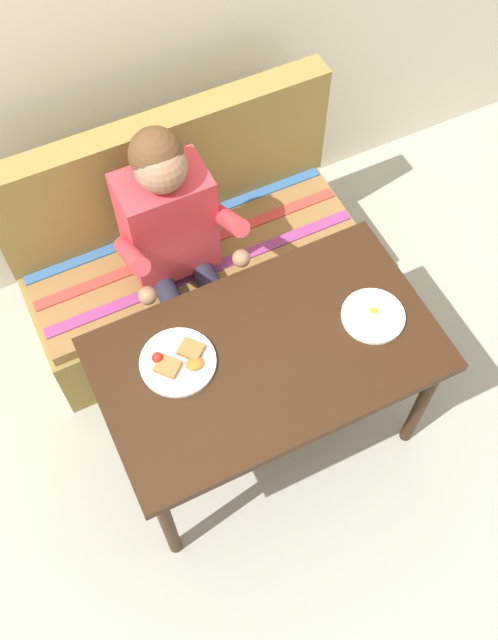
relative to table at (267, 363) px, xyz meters
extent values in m
plane|color=#A3A192|center=(0.00, 0.00, -0.65)|extent=(8.00, 8.00, 0.00)
cube|color=#311C0D|center=(0.00, 0.00, 0.06)|extent=(1.20, 0.70, 0.04)
cylinder|color=#311C0D|center=(-0.54, -0.29, -0.30)|extent=(0.05, 0.05, 0.69)
cylinder|color=#311C0D|center=(0.54, -0.29, -0.30)|extent=(0.05, 0.05, 0.69)
cylinder|color=#311C0D|center=(-0.54, 0.29, -0.30)|extent=(0.05, 0.05, 0.69)
cylinder|color=#311C0D|center=(0.54, 0.29, -0.30)|extent=(0.05, 0.05, 0.69)
cube|color=olive|center=(0.00, 0.72, -0.45)|extent=(1.44, 0.56, 0.40)
cube|color=olive|center=(0.00, 0.72, -0.22)|extent=(1.40, 0.52, 0.06)
cube|color=olive|center=(0.00, 0.94, 0.08)|extent=(1.44, 0.12, 0.54)
cube|color=#93387A|center=(0.00, 0.58, -0.18)|extent=(1.38, 0.05, 0.01)
cube|color=#C63D33|center=(0.00, 0.72, -0.18)|extent=(1.38, 0.05, 0.01)
cube|color=#336099|center=(0.00, 0.86, -0.18)|extent=(1.38, 0.05, 0.01)
cube|color=#CA343D|center=(-0.10, 0.66, 0.11)|extent=(0.34, 0.22, 0.48)
sphere|color=#9E7051|center=(-0.10, 0.64, 0.44)|extent=(0.19, 0.19, 0.19)
sphere|color=brown|center=(-0.10, 0.67, 0.47)|extent=(0.19, 0.19, 0.19)
cylinder|color=#CA343D|center=(-0.29, 0.52, 0.18)|extent=(0.07, 0.29, 0.23)
cylinder|color=#CA343D|center=(0.09, 0.52, 0.18)|extent=(0.07, 0.29, 0.23)
sphere|color=#9E7051|center=(-0.29, 0.40, 0.08)|extent=(0.07, 0.07, 0.07)
sphere|color=#9E7051|center=(0.09, 0.40, 0.08)|extent=(0.07, 0.07, 0.07)
cylinder|color=#232333|center=(-0.19, 0.49, -0.13)|extent=(0.09, 0.34, 0.09)
cylinder|color=#232333|center=(-0.19, 0.32, -0.39)|extent=(0.08, 0.08, 0.52)
cube|color=black|center=(-0.19, 0.26, -0.62)|extent=(0.09, 0.20, 0.05)
cylinder|color=#232333|center=(-0.02, 0.49, -0.13)|extent=(0.09, 0.34, 0.09)
cylinder|color=#232333|center=(-0.02, 0.32, -0.39)|extent=(0.08, 0.08, 0.52)
cube|color=black|center=(-0.02, 0.26, -0.62)|extent=(0.09, 0.20, 0.05)
cylinder|color=white|center=(-0.30, 0.10, 0.09)|extent=(0.27, 0.27, 0.02)
cube|color=#9C6833|center=(-0.24, 0.11, 0.11)|extent=(0.10, 0.10, 0.02)
cube|color=#A06B37|center=(-0.34, 0.09, 0.11)|extent=(0.10, 0.10, 0.02)
sphere|color=red|center=(-0.36, 0.13, 0.12)|extent=(0.04, 0.04, 0.04)
ellipsoid|color=#CC6623|center=(-0.25, 0.06, 0.11)|extent=(0.06, 0.05, 0.02)
cylinder|color=white|center=(0.40, -0.04, 0.09)|extent=(0.23, 0.23, 0.01)
ellipsoid|color=white|center=(0.40, -0.04, 0.10)|extent=(0.09, 0.08, 0.01)
sphere|color=yellow|center=(0.41, -0.03, 0.11)|extent=(0.03, 0.03, 0.03)
camera|label=1|loc=(-0.57, -1.03, 2.30)|focal=40.35mm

